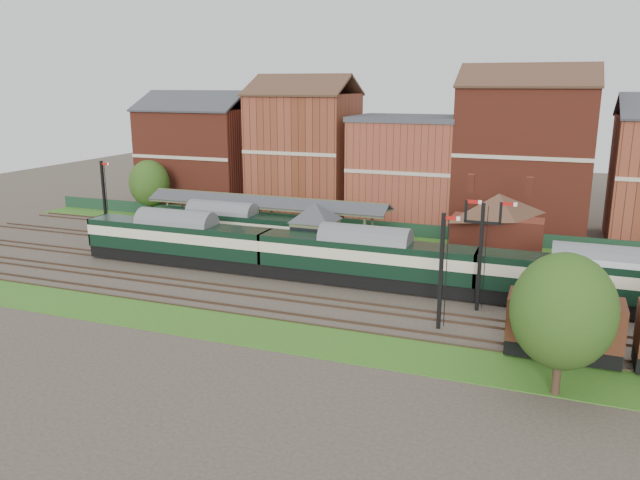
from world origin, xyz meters
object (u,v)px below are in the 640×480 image
(platform_railcar, at_px, (222,226))
(goods_van_a, at_px, (564,322))
(signal_box, at_px, (315,234))
(semaphore_bracket, at_px, (481,249))
(dmu_train, at_px, (365,258))

(platform_railcar, relative_size, goods_van_a, 2.58)
(signal_box, distance_m, semaphore_bracket, 16.16)
(signal_box, bearing_deg, dmu_train, -30.15)
(semaphore_bracket, xyz_separation_m, platform_railcar, (-26.34, 9.00, -2.34))
(dmu_train, xyz_separation_m, goods_van_a, (15.24, -9.00, -0.16))
(dmu_train, relative_size, platform_railcar, 3.17)
(signal_box, height_order, platform_railcar, signal_box)
(semaphore_bracket, distance_m, platform_railcar, 27.94)
(semaphore_bracket, relative_size, dmu_train, 0.15)
(dmu_train, bearing_deg, platform_railcar, 158.96)
(signal_box, xyz_separation_m, platform_railcar, (-11.30, 3.25, -0.90))
(semaphore_bracket, relative_size, goods_van_a, 1.24)
(dmu_train, bearing_deg, semaphore_bracket, -14.83)
(signal_box, distance_m, dmu_train, 6.52)
(semaphore_bracket, relative_size, platform_railcar, 0.48)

